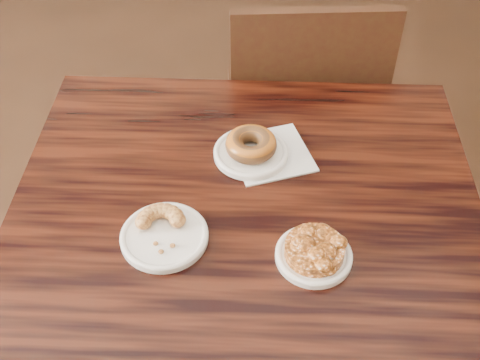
{
  "coord_description": "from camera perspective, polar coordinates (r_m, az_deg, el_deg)",
  "views": [
    {
      "loc": [
        0.01,
        -0.66,
        1.63
      ],
      "look_at": [
        0.08,
        0.16,
        0.8
      ],
      "focal_mm": 45.0,
      "sensor_mm": 36.0,
      "label": 1
    }
  ],
  "objects": [
    {
      "name": "glazed_donut",
      "position": [
        1.27,
        1.05,
        3.41
      ],
      "size": [
        0.11,
        0.11,
        0.04
      ],
      "primitive_type": "torus",
      "color": "#945015",
      "rests_on": "plate_donut"
    },
    {
      "name": "cruller_fragment",
      "position": [
        1.13,
        -7.28,
        -4.68
      ],
      "size": [
        0.11,
        0.11,
        0.03
      ],
      "primitive_type": null,
      "color": "brown",
      "rests_on": "plate_cruller"
    },
    {
      "name": "plate_fritter",
      "position": [
        1.11,
        6.99,
        -7.15
      ],
      "size": [
        0.14,
        0.14,
        0.01
      ],
      "primitive_type": "cylinder",
      "color": "white",
      "rests_on": "cafe_table"
    },
    {
      "name": "apple_fritter",
      "position": [
        1.09,
        7.1,
        -6.38
      ],
      "size": [
        0.15,
        0.15,
        0.04
      ],
      "primitive_type": null,
      "color": "#401D06",
      "rests_on": "plate_fritter"
    },
    {
      "name": "chair_far",
      "position": [
        1.92,
        5.42,
        6.75
      ],
      "size": [
        0.48,
        0.48,
        0.9
      ],
      "primitive_type": null,
      "rotation": [
        0.0,
        0.0,
        3.1
      ],
      "color": "black",
      "rests_on": "floor"
    },
    {
      "name": "plate_donut",
      "position": [
        1.29,
        1.04,
        2.56
      ],
      "size": [
        0.16,
        0.16,
        0.01
      ],
      "primitive_type": "cylinder",
      "color": "white",
      "rests_on": "napkin"
    },
    {
      "name": "napkin",
      "position": [
        1.3,
        2.93,
        2.51
      ],
      "size": [
        0.19,
        0.19,
        0.0
      ],
      "primitive_type": "cube",
      "rotation": [
        0.0,
        0.0,
        0.21
      ],
      "color": "white",
      "rests_on": "cafe_table"
    },
    {
      "name": "plate_cruller",
      "position": [
        1.14,
        -7.19,
        -5.35
      ],
      "size": [
        0.17,
        0.17,
        0.01
      ],
      "primitive_type": "cylinder",
      "color": "white",
      "rests_on": "cafe_table"
    },
    {
      "name": "cafe_table",
      "position": [
        1.47,
        0.39,
        -13.76
      ],
      "size": [
        1.05,
        1.05,
        0.75
      ],
      "primitive_type": "cube",
      "rotation": [
        0.0,
        0.0,
        -0.13
      ],
      "color": "black",
      "rests_on": "floor"
    }
  ]
}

